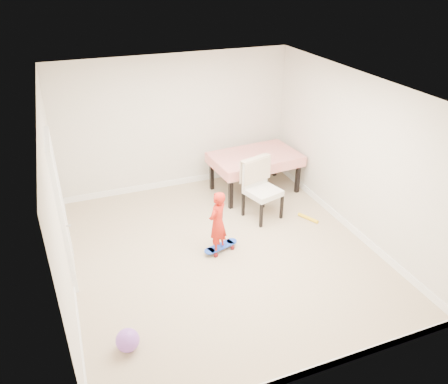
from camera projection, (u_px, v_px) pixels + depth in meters
name	position (u px, v px, depth m)	size (l,w,h in m)	color
ground	(223.00, 252.00, 6.86)	(5.00, 5.00, 0.00)	tan
ceiling	(222.00, 89.00, 5.64)	(4.50, 5.00, 0.04)	white
wall_back	(176.00, 124.00, 8.28)	(4.50, 0.04, 2.60)	beige
wall_front	(314.00, 285.00, 4.21)	(4.50, 0.04, 2.60)	beige
wall_left	(59.00, 206.00, 5.54)	(0.04, 5.00, 2.60)	beige
wall_right	(353.00, 156.00, 6.95)	(0.04, 5.00, 2.60)	beige
door	(62.00, 213.00, 5.92)	(0.10, 0.94, 2.11)	white
baseboard_back	(179.00, 182.00, 8.88)	(4.50, 0.02, 0.12)	white
baseboard_front	(303.00, 373.00, 4.79)	(4.50, 0.02, 0.12)	white
baseboard_left	(74.00, 282.00, 6.13)	(0.02, 5.00, 0.12)	white
baseboard_right	(344.00, 221.00, 7.54)	(0.02, 5.00, 0.12)	white
dining_table	(255.00, 173.00, 8.49)	(1.64, 1.03, 0.77)	red
dining_chair	(263.00, 190.00, 7.54)	(0.58, 0.66, 1.07)	white
skateboard	(221.00, 248.00, 6.87)	(0.60, 0.22, 0.09)	blue
child	(218.00, 224.00, 6.61)	(0.37, 0.25, 1.03)	red
balloon	(128.00, 340.00, 5.09)	(0.28, 0.28, 0.28)	#9354CA
foam_toy	(308.00, 218.00, 7.69)	(0.06, 0.06, 0.40)	yellow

